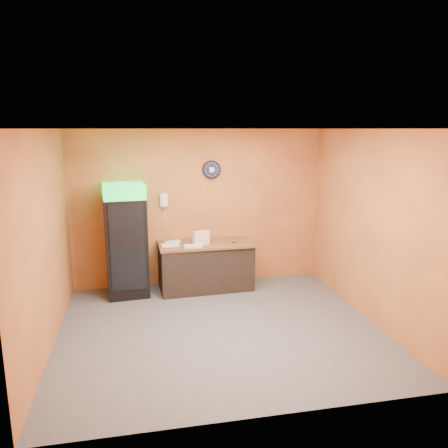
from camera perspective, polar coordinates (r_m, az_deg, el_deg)
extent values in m
plane|color=#47474C|center=(6.41, -0.55, -13.53)|extent=(4.50, 4.50, 0.00)
cube|color=#C87538|center=(7.87, -3.31, 2.08)|extent=(4.50, 0.02, 2.80)
cube|color=#C87538|center=(5.96, -22.38, -2.19)|extent=(0.02, 4.00, 2.80)
cube|color=#C87538|center=(6.72, 18.62, -0.33)|extent=(0.02, 4.00, 2.80)
cube|color=white|center=(5.77, -0.61, 12.35)|extent=(4.50, 4.00, 0.02)
cube|color=black|center=(7.58, -12.63, -2.95)|extent=(0.73, 0.73, 1.68)
cube|color=green|center=(7.39, -12.98, 4.24)|extent=(0.73, 0.73, 0.24)
cube|color=black|center=(7.24, -12.95, -3.10)|extent=(0.56, 0.07, 1.44)
cube|color=black|center=(7.78, -2.40, -5.61)|extent=(1.64, 0.80, 0.81)
cylinder|color=black|center=(7.79, -1.65, 7.12)|extent=(0.33, 0.05, 0.33)
cylinder|color=#0F1433|center=(7.76, -1.62, 7.11)|extent=(0.28, 0.01, 0.28)
cube|color=white|center=(7.75, -1.61, 7.10)|extent=(0.08, 0.00, 0.08)
cube|color=white|center=(7.74, -7.86, 3.10)|extent=(0.12, 0.07, 0.23)
cube|color=white|center=(7.69, -7.84, 3.04)|extent=(0.05, 0.04, 0.18)
cube|color=brown|center=(7.66, -2.43, -2.60)|extent=(1.65, 0.81, 0.04)
cube|color=beige|center=(7.50, -3.00, -2.54)|extent=(0.31, 0.20, 0.06)
cube|color=beige|center=(7.48, -3.00, -2.09)|extent=(0.31, 0.20, 0.06)
cube|color=beige|center=(7.47, -3.01, -1.64)|extent=(0.31, 0.20, 0.06)
cube|color=beige|center=(7.45, -3.01, -1.18)|extent=(0.31, 0.20, 0.06)
cube|color=silver|center=(7.46, -7.04, -2.77)|extent=(0.29, 0.12, 0.04)
cube|color=silver|center=(7.37, -4.05, -2.89)|extent=(0.31, 0.14, 0.04)
cube|color=silver|center=(7.66, -6.80, -2.37)|extent=(0.29, 0.19, 0.04)
cylinder|color=silver|center=(7.81, -2.72, -1.90)|extent=(0.07, 0.07, 0.07)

